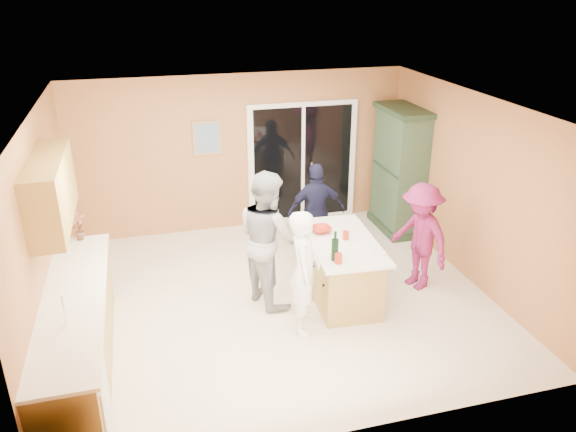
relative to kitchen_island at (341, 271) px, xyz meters
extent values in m
plane|color=white|center=(-0.81, 0.17, -0.39)|extent=(5.50, 5.50, 0.00)
cube|color=white|center=(-0.81, 0.17, 2.21)|extent=(5.50, 5.00, 0.10)
cube|color=#E8945F|center=(-0.81, 2.67, 0.91)|extent=(5.50, 0.10, 2.60)
cube|color=#E8945F|center=(-0.81, -2.33, 0.91)|extent=(5.50, 0.10, 2.60)
cube|color=#E8945F|center=(-3.56, 0.17, 0.91)|extent=(0.10, 5.00, 2.60)
cube|color=#E8945F|center=(1.94, 0.17, 0.91)|extent=(0.10, 5.00, 2.60)
cube|color=#B79247|center=(-3.26, -0.73, 0.06)|extent=(0.60, 3.00, 0.90)
cube|color=white|center=(-3.25, -1.83, 0.01)|extent=(0.62, 0.60, 0.72)
cube|color=silver|center=(-3.24, -0.73, 0.53)|extent=(0.65, 3.05, 0.04)
cylinder|color=silver|center=(-3.26, -1.23, 0.70)|extent=(0.02, 0.02, 0.30)
cube|color=#B79247|center=(-3.38, -0.03, 1.48)|extent=(0.35, 1.60, 0.75)
cube|color=white|center=(0.24, 2.64, 0.66)|extent=(1.90, 0.05, 2.10)
cube|color=black|center=(0.24, 2.62, 0.66)|extent=(1.70, 0.03, 1.94)
cube|color=white|center=(0.24, 2.62, 0.66)|extent=(0.06, 0.04, 1.94)
cube|color=silver|center=(0.39, 2.61, 0.61)|extent=(0.02, 0.03, 0.12)
cube|color=#A08050|center=(-1.36, 2.65, 1.21)|extent=(0.46, 0.03, 0.56)
cube|color=#456B8E|center=(-1.36, 2.63, 1.21)|extent=(0.38, 0.02, 0.48)
cube|color=#B79247|center=(0.00, 0.00, 0.01)|extent=(0.82, 1.46, 0.80)
cube|color=silver|center=(0.00, 0.00, 0.43)|extent=(0.96, 1.65, 0.04)
cube|color=black|center=(0.00, 0.00, -0.35)|extent=(0.74, 1.38, 0.09)
cube|color=#213522|center=(1.68, 1.86, -0.33)|extent=(0.58, 1.10, 0.12)
cube|color=#395438|center=(1.68, 1.86, 0.64)|extent=(0.52, 1.03, 1.95)
cube|color=#213522|center=(1.68, 1.86, 1.65)|extent=(0.60, 1.14, 0.08)
imported|color=white|center=(-0.68, -0.57, 0.38)|extent=(0.53, 0.66, 1.56)
imported|color=#A5A4A7|center=(-0.95, 0.21, 0.51)|extent=(0.93, 1.05, 1.80)
imported|color=#171B34|center=(0.04, 1.20, 0.36)|extent=(0.90, 0.42, 1.50)
imported|color=#881D5D|center=(1.13, 0.00, 0.36)|extent=(0.82, 1.10, 1.51)
imported|color=#AD2713|center=(-0.18, 0.33, 0.48)|extent=(0.30, 0.30, 0.07)
imported|color=#AE1124|center=(-3.26, 0.69, 0.74)|extent=(0.23, 0.18, 0.38)
cylinder|color=#AD2713|center=(0.06, 0.02, 0.50)|extent=(0.09, 0.09, 0.11)
cylinder|color=#AD2713|center=(-0.26, -0.57, 0.51)|extent=(0.10, 0.10, 0.13)
cylinder|color=black|center=(-0.27, -0.48, 0.58)|extent=(0.09, 0.09, 0.27)
cylinder|color=black|center=(-0.27, -0.48, 0.77)|extent=(0.03, 0.03, 0.10)
cylinder|color=silver|center=(0.30, -0.45, 0.45)|extent=(0.24, 0.24, 0.01)
camera|label=1|loc=(-2.39, -6.14, 3.62)|focal=35.00mm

